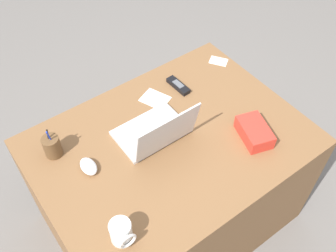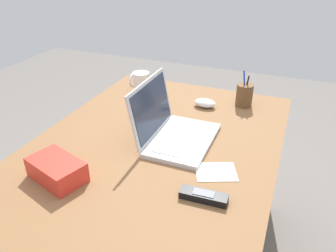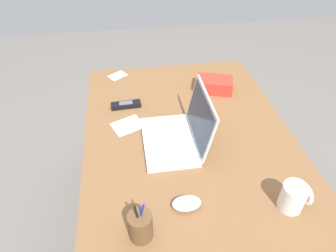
{
  "view_description": "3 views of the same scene",
  "coord_description": "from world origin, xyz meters",
  "px_view_note": "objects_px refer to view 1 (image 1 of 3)",
  "views": [
    {
      "loc": [
        0.68,
        0.9,
        2.14
      ],
      "look_at": [
        0.01,
        -0.01,
        0.83
      ],
      "focal_mm": 41.5,
      "sensor_mm": 36.0,
      "label": 1
    },
    {
      "loc": [
        -1.01,
        -0.46,
        1.41
      ],
      "look_at": [
        0.02,
        -0.04,
        0.8
      ],
      "focal_mm": 35.7,
      "sensor_mm": 36.0,
      "label": 2
    },
    {
      "loc": [
        1.01,
        -0.25,
        1.64
      ],
      "look_at": [
        0.02,
        -0.1,
        0.8
      ],
      "focal_mm": 32.7,
      "sensor_mm": 36.0,
      "label": 3
    }
  ],
  "objects_px": {
    "coffee_mug_white": "(121,233)",
    "pen_holder": "(52,146)",
    "computer_mouse": "(89,166)",
    "cordless_phone": "(178,86)",
    "laptop": "(156,132)",
    "snack_bag": "(254,132)"
  },
  "relations": [
    {
      "from": "coffee_mug_white",
      "to": "pen_holder",
      "type": "xyz_separation_m",
      "value": [
        0.03,
        -0.53,
        0.0
      ]
    },
    {
      "from": "computer_mouse",
      "to": "cordless_phone",
      "type": "height_order",
      "value": "computer_mouse"
    },
    {
      "from": "cordless_phone",
      "to": "pen_holder",
      "type": "bearing_deg",
      "value": 1.21
    },
    {
      "from": "cordless_phone",
      "to": "snack_bag",
      "type": "relative_size",
      "value": 0.79
    },
    {
      "from": "pen_holder",
      "to": "cordless_phone",
      "type": "bearing_deg",
      "value": -178.79
    },
    {
      "from": "laptop",
      "to": "snack_bag",
      "type": "bearing_deg",
      "value": 144.97
    },
    {
      "from": "coffee_mug_white",
      "to": "snack_bag",
      "type": "bearing_deg",
      "value": -174.92
    },
    {
      "from": "coffee_mug_white",
      "to": "snack_bag",
      "type": "height_order",
      "value": "coffee_mug_white"
    },
    {
      "from": "laptop",
      "to": "pen_holder",
      "type": "relative_size",
      "value": 1.92
    },
    {
      "from": "cordless_phone",
      "to": "computer_mouse",
      "type": "bearing_deg",
      "value": 16.08
    },
    {
      "from": "laptop",
      "to": "cordless_phone",
      "type": "bearing_deg",
      "value": -143.56
    },
    {
      "from": "laptop",
      "to": "pen_holder",
      "type": "distance_m",
      "value": 0.47
    },
    {
      "from": "pen_holder",
      "to": "snack_bag",
      "type": "xyz_separation_m",
      "value": [
        -0.8,
        0.46,
        -0.02
      ]
    },
    {
      "from": "laptop",
      "to": "cordless_phone",
      "type": "height_order",
      "value": "laptop"
    },
    {
      "from": "computer_mouse",
      "to": "snack_bag",
      "type": "bearing_deg",
      "value": 157.16
    },
    {
      "from": "laptop",
      "to": "coffee_mug_white",
      "type": "xyz_separation_m",
      "value": [
        0.39,
        0.33,
        0.0
      ]
    },
    {
      "from": "pen_holder",
      "to": "snack_bag",
      "type": "relative_size",
      "value": 0.92
    },
    {
      "from": "coffee_mug_white",
      "to": "pen_holder",
      "type": "distance_m",
      "value": 0.53
    },
    {
      "from": "computer_mouse",
      "to": "snack_bag",
      "type": "xyz_separation_m",
      "value": [
        -0.71,
        0.3,
        0.02
      ]
    },
    {
      "from": "laptop",
      "to": "computer_mouse",
      "type": "distance_m",
      "value": 0.34
    },
    {
      "from": "coffee_mug_white",
      "to": "cordless_phone",
      "type": "height_order",
      "value": "coffee_mug_white"
    },
    {
      "from": "computer_mouse",
      "to": "pen_holder",
      "type": "xyz_separation_m",
      "value": [
        0.09,
        -0.17,
        0.03
      ]
    }
  ]
}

